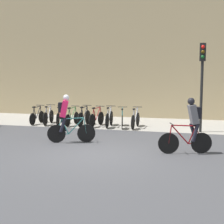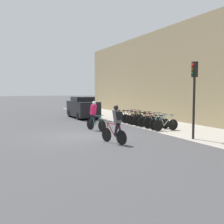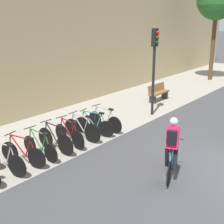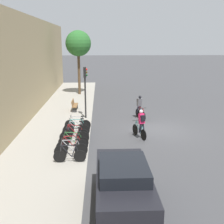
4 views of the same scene
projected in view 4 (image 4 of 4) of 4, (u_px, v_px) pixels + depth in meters
name	position (u px, v px, depth m)	size (l,w,h in m)	color
ground	(159.00, 130.00, 18.51)	(200.00, 200.00, 0.00)	#3D3D3F
kerb_strip	(56.00, 131.00, 18.23)	(44.00, 4.50, 0.01)	gray
building_facade	(11.00, 73.00, 17.19)	(44.00, 0.60, 7.56)	tan
cyclist_pink	(141.00, 123.00, 16.65)	(1.68, 0.69, 1.78)	black
cyclist_grey	(140.00, 106.00, 20.98)	(1.65, 0.63, 1.77)	black
parked_bike_0	(70.00, 155.00, 13.47)	(0.46, 1.58, 0.94)	black
parked_bike_1	(71.00, 149.00, 14.08)	(0.46, 1.68, 0.97)	black
parked_bike_2	(72.00, 145.00, 14.71)	(0.50, 1.66, 0.96)	black
parked_bike_3	(73.00, 141.00, 15.33)	(0.46, 1.67, 0.94)	black
parked_bike_4	(74.00, 137.00, 15.95)	(0.46, 1.71, 0.99)	black
parked_bike_5	(75.00, 133.00, 16.57)	(0.46, 1.64, 0.96)	black
parked_bike_6	(76.00, 130.00, 17.19)	(0.46, 1.67, 0.99)	black
parked_bike_7	(77.00, 127.00, 17.82)	(0.51, 1.66, 0.95)	black
parked_bike_8	(78.00, 124.00, 18.44)	(0.46, 1.72, 0.97)	black
traffic_light_pole	(85.00, 83.00, 20.77)	(0.26, 0.30, 3.84)	black
bench	(74.00, 105.00, 23.56)	(1.61, 0.44, 0.89)	brown
parked_car	(123.00, 188.00, 9.40)	(4.30, 1.84, 1.85)	black
street_tree_0	(78.00, 44.00, 29.65)	(2.71, 2.71, 6.81)	#4C3823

